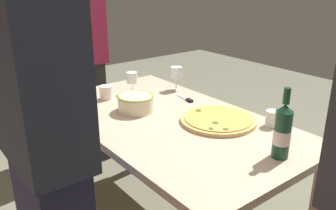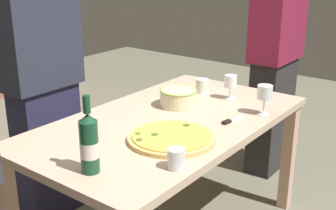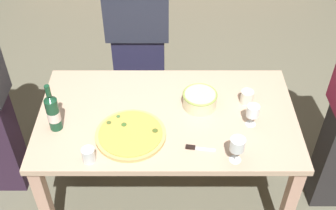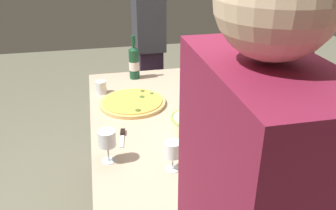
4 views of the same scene
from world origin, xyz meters
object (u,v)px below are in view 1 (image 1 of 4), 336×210
object	(u,v)px
pizza	(218,120)
wine_bottle	(282,131)
serving_bowl	(136,102)
dining_table	(168,133)
person_host	(46,154)
wine_glass_by_bottle	(176,73)
cup_amber	(272,118)
cup_ceramic	(106,93)
pizza_knife	(187,99)
wine_glass_near_pizza	(132,79)
person_guest_right	(82,57)

from	to	relation	value
pizza	wine_bottle	size ratio (longest dim) A/B	1.29
serving_bowl	pizza	bearing A→B (deg)	-147.67
dining_table	person_host	xyz separation A→B (m)	(-0.22, 0.77, 0.21)
serving_bowl	wine_glass_by_bottle	distance (m)	0.49
dining_table	cup_amber	size ratio (longest dim) A/B	18.37
wine_glass_by_bottle	cup_ceramic	distance (m)	0.51
serving_bowl	wine_bottle	world-z (taller)	wine_bottle
pizza_knife	person_host	distance (m)	1.13
wine_glass_by_bottle	person_host	distance (m)	1.28
cup_ceramic	dining_table	bearing A→B (deg)	-167.15
pizza_knife	cup_amber	bearing A→B (deg)	-171.84
wine_bottle	pizza	bearing A→B (deg)	-8.81
wine_glass_near_pizza	pizza	bearing A→B (deg)	-172.27
person_guest_right	person_host	bearing A→B (deg)	-27.41
wine_glass_by_bottle	person_guest_right	distance (m)	0.88
pizza_knife	wine_bottle	bearing A→B (deg)	168.38
serving_bowl	dining_table	bearing A→B (deg)	-158.40
wine_glass_near_pizza	person_host	bearing A→B (deg)	130.24
wine_glass_near_pizza	person_guest_right	xyz separation A→B (m)	(0.70, 0.03, 0.03)
pizza	serving_bowl	size ratio (longest dim) A/B	1.92
wine_glass_near_pizza	cup_amber	bearing A→B (deg)	-163.09
wine_glass_near_pizza	wine_glass_by_bottle	distance (m)	0.31
wine_glass_near_pizza	dining_table	bearing A→B (deg)	170.34
pizza	wine_glass_near_pizza	size ratio (longest dim) A/B	2.85
pizza	cup_amber	world-z (taller)	cup_amber
cup_amber	serving_bowl	bearing A→B (deg)	35.42
wine_glass_by_bottle	person_guest_right	xyz separation A→B (m)	(0.83, 0.31, 0.02)
cup_amber	person_guest_right	bearing A→B (deg)	10.88
dining_table	serving_bowl	bearing A→B (deg)	21.60
pizza	wine_glass_near_pizza	world-z (taller)	wine_glass_near_pizza
wine_glass_by_bottle	pizza_knife	size ratio (longest dim) A/B	0.95
wine_bottle	wine_glass_by_bottle	distance (m)	1.07
dining_table	cup_ceramic	size ratio (longest dim) A/B	18.04
dining_table	wine_bottle	bearing A→B (deg)	-170.22
person_host	wine_bottle	bearing A→B (deg)	-42.58
pizza	wine_bottle	world-z (taller)	wine_bottle
dining_table	pizza_knife	world-z (taller)	pizza_knife
person_guest_right	pizza	bearing A→B (deg)	7.81
dining_table	serving_bowl	size ratio (longest dim) A/B	7.36
wine_bottle	pizza_knife	distance (m)	0.85
cup_amber	cup_ceramic	xyz separation A→B (m)	(0.94, 0.49, 0.00)
pizza	wine_glass_by_bottle	size ratio (longest dim) A/B	2.53
dining_table	pizza	xyz separation A→B (m)	(-0.21, -0.18, 0.11)
cup_ceramic	wine_glass_by_bottle	bearing A→B (deg)	-104.75
serving_bowl	wine_glass_near_pizza	xyz separation A→B (m)	(0.30, -0.17, 0.05)
cup_ceramic	pizza_knife	distance (m)	0.53
wine_glass_by_bottle	pizza_knife	world-z (taller)	wine_glass_by_bottle
person_host	person_guest_right	bearing A→B (deg)	44.13
dining_table	wine_glass_near_pizza	xyz separation A→B (m)	(0.51, -0.09, 0.19)
pizza	person_host	bearing A→B (deg)	90.19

